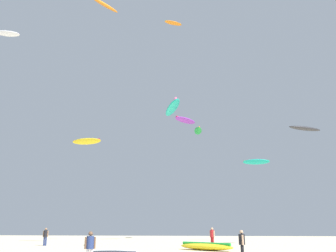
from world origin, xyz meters
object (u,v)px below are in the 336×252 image
(person_right, at_px, (242,242))
(kite_aloft_6, at_px, (87,141))
(kite_aloft_3, at_px, (185,120))
(kite_aloft_5, at_px, (173,23))
(kite_aloft_0, at_px, (198,131))
(kite_aloft_4, at_px, (172,108))
(person_foreground, at_px, (90,246))
(kite_grounded_near, at_px, (206,247))
(kite_aloft_1, at_px, (305,128))
(person_midground, at_px, (212,236))
(kite_aloft_2, at_px, (256,162))
(person_left, at_px, (45,235))
(kite_aloft_8, at_px, (104,5))
(kite_aloft_7, at_px, (8,34))

(person_right, distance_m, kite_aloft_6, 26.68)
(kite_aloft_3, height_order, kite_aloft_5, kite_aloft_5)
(kite_aloft_0, relative_size, kite_aloft_4, 0.84)
(person_foreground, height_order, kite_aloft_0, kite_aloft_0)
(kite_grounded_near, distance_m, kite_aloft_4, 12.19)
(kite_aloft_0, relative_size, kite_aloft_3, 1.04)
(kite_aloft_3, bearing_deg, kite_aloft_1, -36.90)
(kite_aloft_1, relative_size, kite_aloft_3, 1.06)
(person_midground, distance_m, kite_aloft_1, 14.42)
(kite_aloft_5, bearing_deg, kite_aloft_2, 32.85)
(kite_aloft_2, bearing_deg, kite_aloft_5, -147.15)
(kite_grounded_near, distance_m, kite_aloft_1, 16.56)
(person_midground, xyz_separation_m, kite_grounded_near, (-0.58, -4.42, -0.71))
(kite_aloft_0, bearing_deg, person_midground, -85.37)
(person_left, height_order, kite_aloft_6, kite_aloft_6)
(person_midground, distance_m, kite_grounded_near, 4.51)
(kite_grounded_near, xyz_separation_m, kite_aloft_8, (-11.17, 5.98, 26.66))
(person_left, xyz_separation_m, kite_grounded_near, (15.53, -5.23, -0.68))
(kite_aloft_0, distance_m, kite_aloft_8, 22.15)
(kite_aloft_0, height_order, kite_aloft_4, kite_aloft_0)
(person_left, distance_m, kite_aloft_5, 28.80)
(kite_aloft_1, xyz_separation_m, kite_aloft_6, (-24.24, 4.10, 0.22))
(kite_aloft_0, bearing_deg, kite_aloft_4, -95.00)
(kite_aloft_4, bearing_deg, person_midground, 47.28)
(kite_aloft_1, bearing_deg, person_midground, -166.81)
(kite_grounded_near, relative_size, kite_aloft_8, 1.17)
(person_left, xyz_separation_m, kite_aloft_5, (12.12, 5.03, 25.63))
(person_left, height_order, kite_aloft_5, kite_aloft_5)
(person_right, bearing_deg, kite_grounded_near, -82.36)
(kite_aloft_2, distance_m, kite_aloft_6, 21.50)
(kite_aloft_3, bearing_deg, person_left, -140.10)
(person_midground, bearing_deg, kite_aloft_4, -177.39)
(kite_grounded_near, relative_size, kite_aloft_7, 1.75)
(kite_grounded_near, relative_size, kite_aloft_2, 1.42)
(person_midground, height_order, kite_aloft_0, kite_aloft_0)
(kite_aloft_1, relative_size, kite_aloft_6, 1.04)
(person_midground, distance_m, kite_aloft_5, 26.56)
(kite_aloft_6, bearing_deg, kite_grounded_near, -37.76)
(kite_aloft_7, bearing_deg, kite_aloft_4, -12.06)
(person_foreground, relative_size, kite_aloft_4, 0.34)
(person_right, xyz_separation_m, kite_aloft_0, (-2.97, 29.48, 14.52))
(kite_aloft_1, xyz_separation_m, kite_aloft_4, (-12.97, -5.79, 0.76))
(kite_aloft_6, bearing_deg, kite_aloft_2, 16.11)
(person_foreground, xyz_separation_m, kite_grounded_near, (5.43, 12.17, -0.64))
(kite_grounded_near, relative_size, kite_aloft_0, 1.24)
(person_foreground, bearing_deg, kite_aloft_3, -30.71)
(person_left, bearing_deg, kite_aloft_6, 165.28)
(person_right, bearing_deg, kite_aloft_4, -68.63)
(person_midground, bearing_deg, kite_grounded_near, -142.10)
(person_left, bearing_deg, kite_aloft_4, 72.67)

